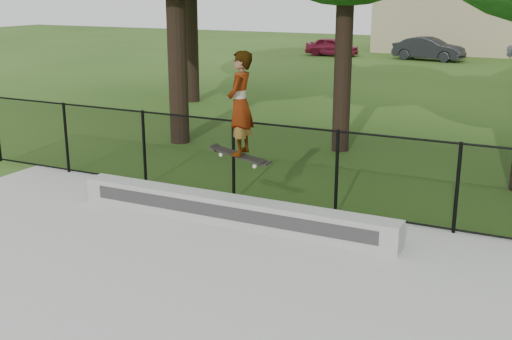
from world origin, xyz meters
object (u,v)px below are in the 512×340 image
(grind_ledge, at_px, (231,210))
(car_a, at_px, (332,47))
(car_c, at_px, (499,45))
(car_b, at_px, (429,49))
(skater_airborne, at_px, (240,106))

(grind_ledge, bearing_deg, car_a, 106.33)
(car_a, distance_m, car_c, 9.66)
(car_b, xyz_separation_m, car_c, (3.24, 3.87, 0.01))
(grind_ledge, distance_m, car_b, 27.52)
(grind_ledge, xyz_separation_m, car_a, (-8.03, 27.40, 0.24))
(skater_airborne, bearing_deg, grind_ledge, 155.82)
(car_c, xyz_separation_m, skater_airborne, (-0.57, -31.39, 1.44))
(grind_ledge, height_order, car_b, car_b)
(car_a, distance_m, car_b, 5.61)
(grind_ledge, distance_m, skater_airborne, 1.82)
(car_a, bearing_deg, skater_airborne, -166.09)
(skater_airborne, bearing_deg, car_c, 88.97)
(car_a, height_order, car_b, car_b)
(car_a, bearing_deg, grind_ledge, -166.51)
(car_c, distance_m, skater_airborne, 31.43)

